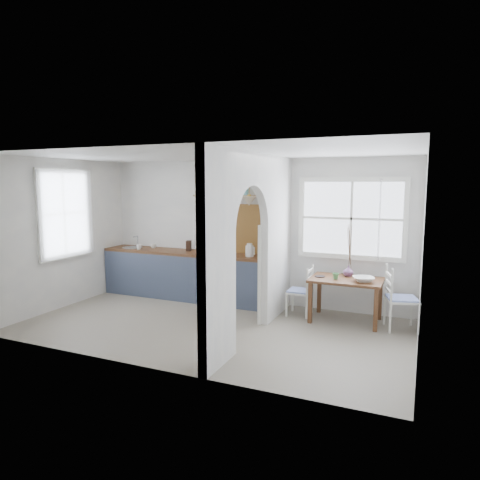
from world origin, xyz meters
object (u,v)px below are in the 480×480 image
at_px(dining_table, 346,300).
at_px(chair_left, 300,291).
at_px(chair_right, 402,298).
at_px(vase, 348,271).
at_px(kettle, 250,250).

height_order(dining_table, chair_left, chair_left).
bearing_deg(chair_right, chair_left, 70.91).
bearing_deg(dining_table, vase, 91.78).
distance_m(dining_table, chair_left, 0.76).
relative_size(chair_left, vase, 4.88).
bearing_deg(vase, dining_table, -88.53).
height_order(dining_table, kettle, kettle).
relative_size(dining_table, chair_left, 1.34).
height_order(chair_right, kettle, kettle).
bearing_deg(dining_table, chair_left, 177.57).
relative_size(chair_right, kettle, 4.18).
distance_m(chair_left, vase, 0.85).
bearing_deg(vase, kettle, -179.37).
xyz_separation_m(kettle, vase, (1.71, 0.02, -0.24)).
height_order(kettle, vase, kettle).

